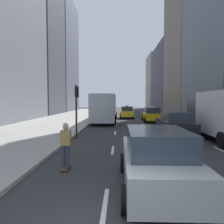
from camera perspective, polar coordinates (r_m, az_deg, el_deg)
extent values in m
cube|color=#ADAAA3|center=(31.13, -11.29, -1.65)|extent=(8.00, 66.00, 0.15)
cube|color=white|center=(5.80, -1.87, -23.22)|extent=(0.12, 2.00, 0.01)
cube|color=white|center=(11.49, 0.18, -9.89)|extent=(0.12, 2.00, 0.01)
cube|color=white|center=(17.39, 0.82, -5.47)|extent=(0.12, 2.00, 0.01)
cube|color=white|center=(23.34, 1.12, -3.30)|extent=(0.12, 2.00, 0.01)
cube|color=white|center=(29.31, 1.31, -2.01)|extent=(0.12, 2.00, 0.01)
cube|color=white|center=(35.29, 1.43, -1.16)|extent=(0.12, 2.00, 0.01)
cube|color=white|center=(41.27, 1.51, -0.55)|extent=(0.12, 2.00, 0.01)
cube|color=white|center=(47.26, 1.58, -0.10)|extent=(0.12, 2.00, 0.01)
cube|color=white|center=(53.25, 1.62, 0.25)|extent=(0.12, 2.00, 0.01)
cube|color=white|center=(6.28, 26.64, -21.40)|extent=(0.12, 2.00, 0.01)
cube|color=white|center=(11.74, 14.18, -9.70)|extent=(0.12, 2.00, 0.01)
cube|color=white|center=(17.55, 10.04, -5.44)|extent=(0.12, 2.00, 0.01)
cube|color=white|center=(23.46, 7.99, -3.29)|extent=(0.12, 2.00, 0.01)
cube|color=white|center=(29.41, 6.77, -2.01)|extent=(0.12, 2.00, 0.01)
cube|color=white|center=(35.37, 5.97, -1.16)|extent=(0.12, 2.00, 0.01)
cube|color=white|center=(41.34, 5.40, -0.56)|extent=(0.12, 2.00, 0.01)
cube|color=white|center=(47.32, 4.97, -0.11)|extent=(0.12, 2.00, 0.01)
cube|color=white|center=(53.31, 4.64, 0.24)|extent=(0.12, 2.00, 0.01)
cube|color=white|center=(12.62, 26.86, -9.04)|extent=(0.12, 2.00, 0.01)
cube|color=white|center=(18.16, 18.86, -5.27)|extent=(0.12, 2.00, 0.01)
cube|color=white|center=(23.91, 14.69, -3.24)|extent=(0.12, 2.00, 0.01)
cube|color=white|center=(29.77, 12.15, -2.00)|extent=(0.12, 2.00, 0.01)
cube|color=white|center=(35.67, 10.46, -1.16)|extent=(0.12, 2.00, 0.01)
cube|color=white|center=(41.60, 9.25, -0.56)|extent=(0.12, 2.00, 0.01)
cube|color=white|center=(47.55, 8.34, -0.11)|extent=(0.12, 2.00, 0.01)
cube|color=white|center=(53.51, 7.63, 0.24)|extent=(0.12, 2.00, 0.01)
cube|color=#4C515B|center=(44.07, -18.06, 20.91)|extent=(6.00, 10.72, 32.44)
cube|color=slate|center=(55.50, -13.20, 13.89)|extent=(6.00, 14.16, 26.23)
cube|color=gray|center=(42.42, 19.49, 21.29)|extent=(6.00, 12.80, 31.99)
cube|color=#4C515B|center=(55.20, 14.55, 8.38)|extent=(6.00, 16.81, 15.66)
cube|color=gray|center=(70.28, 11.81, 7.61)|extent=(6.00, 12.50, 16.58)
cube|color=yellow|center=(31.95, 3.88, -0.33)|extent=(1.80, 4.40, 0.76)
cube|color=#28333D|center=(31.65, 3.90, 0.90)|extent=(1.58, 2.29, 0.64)
cube|color=#F2E599|center=(31.64, 3.90, 1.61)|extent=(0.44, 0.20, 0.14)
cylinder|color=black|center=(33.32, 2.25, -0.85)|extent=(0.22, 0.66, 0.66)
cylinder|color=black|center=(33.37, 5.34, -0.85)|extent=(0.22, 0.66, 0.66)
cylinder|color=black|center=(30.59, 2.27, -1.19)|extent=(0.22, 0.66, 0.66)
cylinder|color=black|center=(30.66, 5.64, -1.19)|extent=(0.22, 0.66, 0.66)
cube|color=yellow|center=(26.66, 10.30, -1.04)|extent=(1.80, 4.40, 0.76)
cube|color=#28333D|center=(26.36, 10.39, 0.44)|extent=(1.58, 2.29, 0.64)
cube|color=#F2E599|center=(26.35, 10.40, 1.29)|extent=(0.44, 0.20, 0.14)
cylinder|color=black|center=(27.93, 8.06, -1.62)|extent=(0.22, 0.66, 0.66)
cylinder|color=black|center=(28.17, 11.70, -1.61)|extent=(0.22, 0.66, 0.66)
cylinder|color=black|center=(25.23, 8.71, -2.12)|extent=(0.22, 0.66, 0.66)
cylinder|color=black|center=(25.50, 12.73, -2.10)|extent=(0.22, 0.66, 0.66)
cube|color=black|center=(15.85, 16.06, -3.71)|extent=(1.80, 4.90, 0.84)
cube|color=#28333D|center=(15.50, 16.36, -1.12)|extent=(1.58, 2.55, 0.64)
cylinder|color=black|center=(17.20, 11.89, -4.54)|extent=(0.22, 0.66, 0.66)
cylinder|color=black|center=(17.59, 17.69, -4.45)|extent=(0.22, 0.66, 0.66)
cylinder|color=black|center=(14.24, 13.99, -6.13)|extent=(0.22, 0.66, 0.66)
cylinder|color=black|center=(14.72, 20.90, -5.94)|extent=(0.22, 0.66, 0.66)
cube|color=#9EA0A5|center=(6.65, 11.25, -13.11)|extent=(1.80, 4.75, 0.80)
cube|color=#28333D|center=(6.21, 11.75, -7.44)|extent=(1.58, 2.47, 0.64)
cylinder|color=black|center=(8.09, 3.02, -13.06)|extent=(0.22, 0.66, 0.66)
cylinder|color=black|center=(8.32, 15.83, -12.72)|extent=(0.22, 0.66, 0.66)
cylinder|color=black|center=(5.33, 3.63, -21.86)|extent=(0.22, 0.66, 0.66)
cylinder|color=black|center=(5.67, 23.43, -20.52)|extent=(0.22, 0.66, 0.66)
cube|color=#B7BCC1|center=(26.70, -1.76, 1.36)|extent=(2.50, 11.60, 2.90)
cube|color=#28333D|center=(32.44, -1.10, 2.27)|extent=(2.30, 0.12, 1.40)
cube|color=#28333D|center=(26.80, -4.35, 2.10)|extent=(0.08, 9.86, 1.10)
cube|color=yellow|center=(32.44, -1.10, 3.86)|extent=(1.50, 0.10, 0.36)
cylinder|color=black|center=(30.45, -3.66, -0.89)|extent=(0.30, 1.00, 1.00)
cylinder|color=black|center=(30.31, 1.05, -0.91)|extent=(0.30, 1.00, 1.00)
cylinder|color=black|center=(23.73, -5.28, -2.01)|extent=(0.30, 1.00, 1.00)
cylinder|color=black|center=(23.54, 0.77, -2.03)|extent=(0.30, 1.00, 1.00)
cube|color=#262628|center=(18.44, 23.13, -0.56)|extent=(2.10, 2.40, 2.10)
cube|color=#28333D|center=(19.50, 21.93, 0.53)|extent=(1.90, 0.10, 0.90)
cylinder|color=black|center=(18.18, 19.96, -3.87)|extent=(0.28, 0.90, 0.90)
cylinder|color=black|center=(18.93, 26.04, -3.73)|extent=(0.28, 0.90, 0.90)
cylinder|color=black|center=(13.16, 26.85, -6.59)|extent=(0.28, 0.90, 0.90)
cube|color=brown|center=(8.61, -11.91, -14.07)|extent=(0.24, 0.80, 0.03)
cylinder|color=black|center=(8.88, -11.46, -13.71)|extent=(0.18, 0.05, 0.05)
cylinder|color=black|center=(8.36, -12.39, -14.79)|extent=(0.18, 0.05, 0.05)
cylinder|color=#383D51|center=(8.63, -12.34, -11.04)|extent=(0.14, 0.14, 0.84)
cylinder|color=#383D51|center=(8.36, -11.53, -11.49)|extent=(0.14, 0.14, 0.84)
cube|color=#B78C47|center=(8.35, -12.00, -6.60)|extent=(0.36, 0.22, 0.56)
sphere|color=tan|center=(8.29, -12.03, -3.88)|extent=(0.22, 0.22, 0.22)
sphere|color=#B2AD9E|center=(8.29, -12.03, -3.47)|extent=(0.20, 0.20, 0.20)
cylinder|color=black|center=(14.81, -9.31, -0.01)|extent=(0.12, 0.12, 3.60)
cube|color=black|center=(14.98, -9.22, 5.19)|extent=(0.24, 0.20, 0.72)
sphere|color=red|center=(15.10, -9.14, 6.05)|extent=(0.14, 0.14, 0.14)
sphere|color=#4C3F14|center=(15.09, -9.14, 5.18)|extent=(0.14, 0.14, 0.14)
sphere|color=#198C2D|center=(15.08, -9.13, 4.30)|extent=(0.14, 0.14, 0.14)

